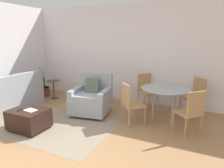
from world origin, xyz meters
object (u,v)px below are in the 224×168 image
couch (5,98)px  ottoman (29,119)px  dining_table (165,92)px  dining_chair_near_left (130,101)px  tv_remote_secondary (29,108)px  armchair (92,99)px  book_stack (30,110)px  dining_chair_far_left (146,89)px  potted_plant (43,90)px  side_table (53,86)px  dining_chair_far_right (195,94)px  dining_chair_near_right (191,110)px  tv_remote_primary (20,110)px

couch → ottoman: bearing=-21.2°
dining_table → dining_chair_near_left: bearing=-135.0°
tv_remote_secondary → dining_table: (2.40, 1.63, 0.22)m
armchair → tv_remote_secondary: 1.44m
armchair → book_stack: size_ratio=4.06×
couch → tv_remote_secondary: size_ratio=13.89×
tv_remote_secondary → dining_chair_far_left: dining_chair_far_left is taller
book_stack → potted_plant: 2.54m
potted_plant → dining_chair_near_left: (3.25, -0.85, 0.31)m
book_stack → side_table: size_ratio=0.44×
side_table → armchair: bearing=-18.0°
book_stack → dining_chair_far_right: 3.69m
potted_plant → dining_chair_far_left: size_ratio=1.09×
dining_chair_near_left → dining_chair_near_right: size_ratio=1.00×
tv_remote_primary → ottoman: bearing=36.1°
armchair → dining_table: size_ratio=0.93×
book_stack → dining_chair_near_right: dining_chair_near_right is taller
ottoman → dining_chair_near_right: dining_chair_near_right is taller
potted_plant → dining_table: bearing=-3.6°
dining_chair_near_right → couch: bearing=-173.0°
dining_chair_far_right → ottoman: bearing=-142.2°
side_table → dining_chair_far_right: dining_chair_far_right is taller
tv_remote_primary → potted_plant: (-1.37, 2.03, -0.22)m
tv_remote_primary → potted_plant: bearing=123.9°
book_stack → tv_remote_primary: bearing=-162.8°
ottoman → tv_remote_primary: 0.25m
dining_chair_near_left → armchair: bearing=167.9°
side_table → dining_chair_far_left: (2.76, 0.43, 0.13)m
ottoman → tv_remote_secondary: 0.21m
dining_chair_far_right → dining_chair_near_right: bearing=-90.0°
tv_remote_secondary → dining_chair_near_left: (1.79, 1.02, 0.09)m
couch → side_table: bearing=71.9°
ottoman → dining_table: size_ratio=0.68×
armchair → couch: bearing=-159.9°
book_stack → potted_plant: bearing=128.9°
book_stack → side_table: 2.19m
couch → book_stack: couch is taller
armchair → tv_remote_secondary: size_ratio=7.16×
side_table → dining_chair_near_right: (3.96, -0.78, 0.13)m
dining_chair_far_left → dining_chair_near_left: bearing=-90.0°
dining_chair_near_left → dining_chair_near_right: (1.21, 0.00, 0.00)m
dining_chair_far_right → book_stack: bearing=-141.0°
book_stack → potted_plant: potted_plant is taller
book_stack → tv_remote_secondary: 0.16m
tv_remote_primary → potted_plant: potted_plant is taller
tv_remote_secondary → couch: bearing=160.7°
ottoman → dining_chair_near_left: 2.09m
dining_chair_far_left → dining_chair_far_right: (1.21, 0.00, 0.00)m
side_table → dining_chair_near_left: 2.87m
tv_remote_secondary → dining_chair_far_left: bearing=51.2°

